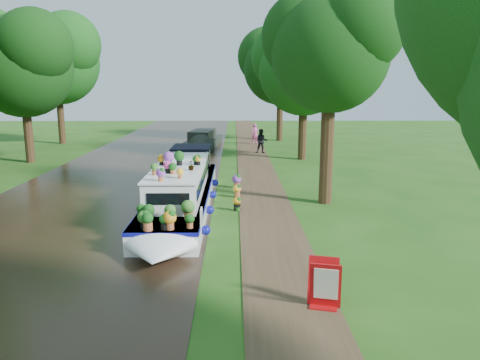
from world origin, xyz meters
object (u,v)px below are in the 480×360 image
second_boat (203,141)px  pedestrian_pink (255,134)px  plant_boat (180,191)px  pedestrian_dark (262,141)px  sandwich_board (324,286)px

second_boat → pedestrian_pink: bearing=34.3°
plant_boat → pedestrian_dark: 16.63m
second_boat → plant_boat: bearing=-81.4°
sandwich_board → pedestrian_pink: size_ratio=0.64×
pedestrian_pink → sandwich_board: bearing=-110.7°
plant_boat → second_boat: 19.43m
second_boat → pedestrian_dark: pedestrian_dark is taller
plant_boat → second_boat: (-0.42, 19.42, -0.28)m
second_boat → pedestrian_pink: (4.34, 2.21, 0.33)m
plant_boat → pedestrian_pink: 21.98m
pedestrian_dark → pedestrian_pink: bearing=97.8°
sandwich_board → second_boat: bearing=113.6°
second_boat → pedestrian_pink: 4.88m
sandwich_board → pedestrian_pink: pedestrian_pink is taller
sandwich_board → pedestrian_dark: size_ratio=0.62×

